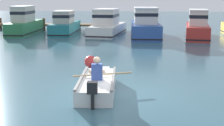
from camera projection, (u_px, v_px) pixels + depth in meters
ground_plane at (115, 93)px, 10.24m from camera, size 120.00×120.00×0.00m
wooden_dock at (46, 24)px, 30.18m from camera, size 10.35×1.64×1.11m
rowboat_with_person at (98, 84)px, 10.39m from camera, size 1.89×3.72×1.19m
moored_boat_green at (25, 23)px, 26.60m from camera, size 1.72×6.17×2.31m
moored_boat_teal at (65, 25)px, 26.56m from camera, size 1.89×5.53×1.93m
moored_boat_white at (107, 25)px, 26.11m from camera, size 2.81×6.31×2.10m
moored_boat_blue at (145, 26)px, 24.41m from camera, size 2.36×6.44×2.27m
moored_boat_red at (197, 27)px, 24.01m from camera, size 2.41×6.09×2.13m
mooring_buoy at (90, 62)px, 13.88m from camera, size 0.53×0.53×0.53m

